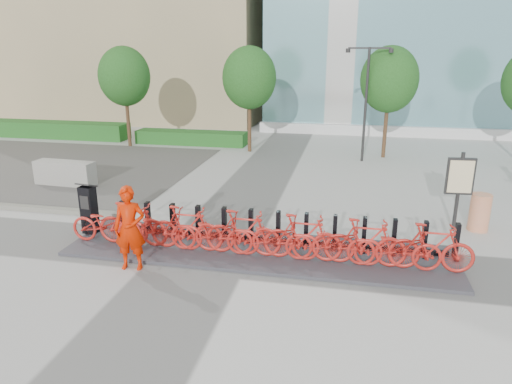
% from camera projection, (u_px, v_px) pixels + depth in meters
% --- Properties ---
extents(ground, '(120.00, 120.00, 0.00)m').
position_uv_depth(ground, '(205.00, 253.00, 11.43)').
color(ground, beige).
extents(gravel_patch, '(14.00, 14.00, 0.00)m').
position_uv_depth(gravel_patch, '(35.00, 166.00, 19.91)').
color(gravel_patch, '#46433C').
rests_on(gravel_patch, ground).
extents(hedge_a, '(10.00, 1.40, 0.90)m').
position_uv_depth(hedge_a, '(46.00, 129.00, 26.63)').
color(hedge_a, '#1F6225').
rests_on(hedge_a, ground).
extents(hedge_b, '(6.00, 1.20, 0.70)m').
position_uv_depth(hedge_b, '(191.00, 138.00, 24.64)').
color(hedge_b, '#1F6225').
rests_on(hedge_b, ground).
extents(tree_0, '(2.60, 2.60, 5.10)m').
position_uv_depth(tree_0, '(124.00, 76.00, 23.13)').
color(tree_0, brown).
rests_on(tree_0, ground).
extents(tree_1, '(2.60, 2.60, 5.10)m').
position_uv_depth(tree_1, '(249.00, 78.00, 21.88)').
color(tree_1, brown).
rests_on(tree_1, ground).
extents(tree_2, '(2.60, 2.60, 5.10)m').
position_uv_depth(tree_2, '(389.00, 80.00, 20.62)').
color(tree_2, brown).
rests_on(tree_2, ground).
extents(streetlamp, '(2.00, 0.20, 5.00)m').
position_uv_depth(streetlamp, '(367.00, 91.00, 20.01)').
color(streetlamp, black).
rests_on(streetlamp, ground).
extents(dock_pad, '(9.60, 2.40, 0.08)m').
position_uv_depth(dock_pad, '(258.00, 251.00, 11.44)').
color(dock_pad, '#3E3E45').
rests_on(dock_pad, ground).
extents(dock_rail_posts, '(8.74, 0.50, 0.85)m').
position_uv_depth(dock_rail_posts, '(278.00, 228.00, 11.67)').
color(dock_rail_posts, black).
rests_on(dock_rail_posts, dock_pad).
extents(bike_0, '(1.93, 0.67, 1.02)m').
position_uv_depth(bike_0, '(107.00, 224.00, 11.71)').
color(bike_0, red).
rests_on(bike_0, dock_pad).
extents(bike_1, '(1.88, 0.53, 1.13)m').
position_uv_depth(bike_1, '(133.00, 224.00, 11.55)').
color(bike_1, red).
rests_on(bike_1, dock_pad).
extents(bike_2, '(1.93, 0.67, 1.02)m').
position_uv_depth(bike_2, '(159.00, 228.00, 11.43)').
color(bike_2, red).
rests_on(bike_2, dock_pad).
extents(bike_3, '(1.88, 0.53, 1.13)m').
position_uv_depth(bike_3, '(186.00, 228.00, 11.27)').
color(bike_3, red).
rests_on(bike_3, dock_pad).
extents(bike_4, '(1.93, 0.67, 1.02)m').
position_uv_depth(bike_4, '(214.00, 232.00, 11.15)').
color(bike_4, red).
rests_on(bike_4, dock_pad).
extents(bike_5, '(1.88, 0.53, 1.13)m').
position_uv_depth(bike_5, '(243.00, 233.00, 11.00)').
color(bike_5, red).
rests_on(bike_5, dock_pad).
extents(bike_6, '(1.93, 0.67, 1.02)m').
position_uv_depth(bike_6, '(272.00, 237.00, 10.87)').
color(bike_6, red).
rests_on(bike_6, dock_pad).
extents(bike_7, '(1.88, 0.53, 1.13)m').
position_uv_depth(bike_7, '(303.00, 237.00, 10.72)').
color(bike_7, red).
rests_on(bike_7, dock_pad).
extents(bike_8, '(1.93, 0.67, 1.02)m').
position_uv_depth(bike_8, '(333.00, 242.00, 10.59)').
color(bike_8, red).
rests_on(bike_8, dock_pad).
extents(bike_9, '(1.88, 0.53, 1.13)m').
position_uv_depth(bike_9, '(365.00, 242.00, 10.44)').
color(bike_9, red).
rests_on(bike_9, dock_pad).
extents(bike_10, '(1.93, 0.67, 1.02)m').
position_uv_depth(bike_10, '(398.00, 247.00, 10.32)').
color(bike_10, red).
rests_on(bike_10, dock_pad).
extents(bike_11, '(1.88, 0.53, 1.13)m').
position_uv_depth(bike_11, '(431.00, 248.00, 10.16)').
color(bike_11, red).
rests_on(bike_11, dock_pad).
extents(kiosk, '(0.48, 0.42, 1.43)m').
position_uv_depth(kiosk, '(89.00, 209.00, 12.30)').
color(kiosk, black).
rests_on(kiosk, dock_pad).
extents(worker_red, '(0.78, 0.58, 1.98)m').
position_uv_depth(worker_red, '(130.00, 228.00, 10.33)').
color(worker_red, red).
rests_on(worker_red, ground).
extents(construction_barrel, '(0.63, 0.63, 1.06)m').
position_uv_depth(construction_barrel, '(480.00, 212.00, 12.71)').
color(construction_barrel, '#F85E0A').
rests_on(construction_barrel, ground).
extents(jersey_barrier, '(2.35, 0.76, 0.89)m').
position_uv_depth(jersey_barrier, '(65.00, 173.00, 17.12)').
color(jersey_barrier, '#9E9A89').
rests_on(jersey_barrier, ground).
extents(map_sign, '(0.74, 0.18, 2.25)m').
position_uv_depth(map_sign, '(460.00, 180.00, 12.39)').
color(map_sign, black).
rests_on(map_sign, ground).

